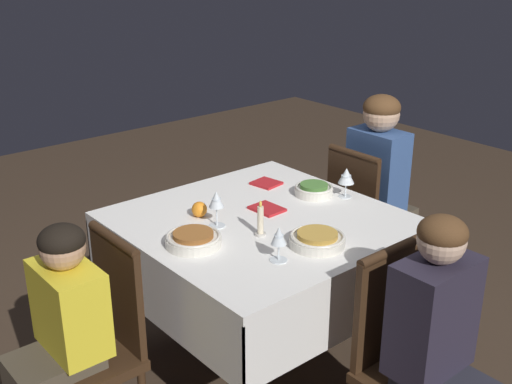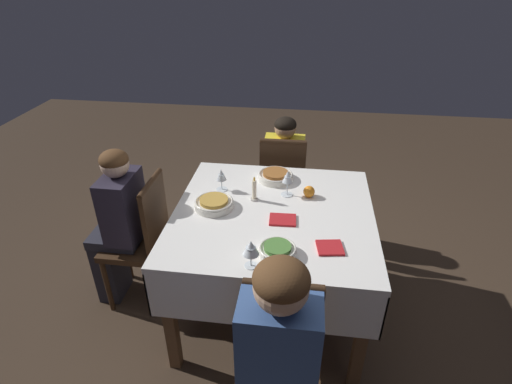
% 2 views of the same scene
% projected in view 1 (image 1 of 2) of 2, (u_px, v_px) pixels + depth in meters
% --- Properties ---
extents(ground_plane, '(8.00, 8.00, 0.00)m').
position_uv_depth(ground_plane, '(261.00, 364.00, 3.07)').
color(ground_plane, '#3D2D21').
extents(dining_table, '(1.12, 1.11, 0.76)m').
position_uv_depth(dining_table, '(261.00, 240.00, 2.83)').
color(dining_table, white).
rests_on(dining_table, ground_plane).
extents(chair_north, '(0.36, 0.36, 0.90)m').
position_uv_depth(chair_north, '(363.00, 219.00, 3.44)').
color(chair_north, '#382314').
rests_on(chair_north, ground_plane).
extents(chair_east, '(0.36, 0.36, 0.90)m').
position_uv_depth(chair_east, '(405.00, 357.00, 2.30)').
color(chair_east, '#382314').
rests_on(chair_east, ground_plane).
extents(chair_south, '(0.36, 0.36, 0.90)m').
position_uv_depth(chair_south, '(97.00, 339.00, 2.41)').
color(chair_south, '#382314').
rests_on(chair_south, ground_plane).
extents(person_adult_denim, '(0.30, 0.34, 1.16)m').
position_uv_depth(person_adult_denim, '(382.00, 185.00, 3.47)').
color(person_adult_denim, '#4C4233').
rests_on(person_adult_denim, ground_plane).
extents(person_child_dark, '(0.33, 0.30, 1.08)m').
position_uv_depth(person_child_dark, '(444.00, 354.00, 2.16)').
color(person_child_dark, '#282833').
rests_on(person_child_dark, ground_plane).
extents(person_child_yellow, '(0.30, 0.33, 0.99)m').
position_uv_depth(person_child_yellow, '(56.00, 344.00, 2.29)').
color(person_child_yellow, '#4C4233').
rests_on(person_child_yellow, ground_plane).
extents(bowl_north, '(0.18, 0.18, 0.06)m').
position_uv_depth(bowl_north, '(314.00, 189.00, 3.04)').
color(bowl_north, silver).
rests_on(bowl_north, dining_table).
extents(wine_glass_north, '(0.08, 0.08, 0.14)m').
position_uv_depth(wine_glass_north, '(346.00, 177.00, 2.99)').
color(wine_glass_north, white).
rests_on(wine_glass_north, dining_table).
extents(bowl_east, '(0.22, 0.22, 0.06)m').
position_uv_depth(bowl_east, '(317.00, 239.00, 2.53)').
color(bowl_east, silver).
rests_on(bowl_east, dining_table).
extents(wine_glass_east, '(0.07, 0.07, 0.14)m').
position_uv_depth(wine_glass_east, '(279.00, 237.00, 2.39)').
color(wine_glass_east, white).
rests_on(wine_glass_east, dining_table).
extents(bowl_south, '(0.22, 0.22, 0.06)m').
position_uv_depth(bowl_south, '(193.00, 239.00, 2.54)').
color(bowl_south, silver).
rests_on(bowl_south, dining_table).
extents(wine_glass_south, '(0.07, 0.07, 0.16)m').
position_uv_depth(wine_glass_south, '(216.00, 201.00, 2.67)').
color(wine_glass_south, white).
rests_on(wine_glass_south, dining_table).
extents(candle_centerpiece, '(0.05, 0.05, 0.15)m').
position_uv_depth(candle_centerpiece, '(260.00, 222.00, 2.61)').
color(candle_centerpiece, beige).
rests_on(candle_centerpiece, dining_table).
extents(orange_fruit, '(0.07, 0.07, 0.07)m').
position_uv_depth(orange_fruit, '(199.00, 209.00, 2.80)').
color(orange_fruit, orange).
rests_on(orange_fruit, dining_table).
extents(napkin_red_folded, '(0.15, 0.12, 0.01)m').
position_uv_depth(napkin_red_folded, '(267.00, 209.00, 2.88)').
color(napkin_red_folded, red).
rests_on(napkin_red_folded, dining_table).
extents(napkin_spare_side, '(0.14, 0.13, 0.01)m').
position_uv_depth(napkin_spare_side, '(266.00, 183.00, 3.18)').
color(napkin_spare_side, red).
rests_on(napkin_spare_side, dining_table).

